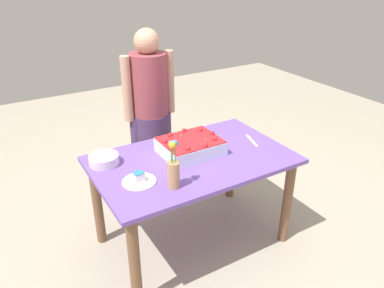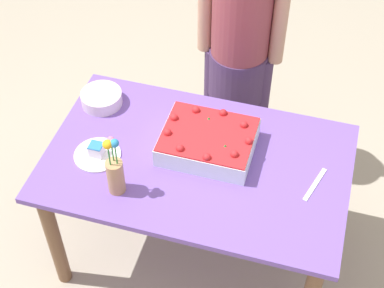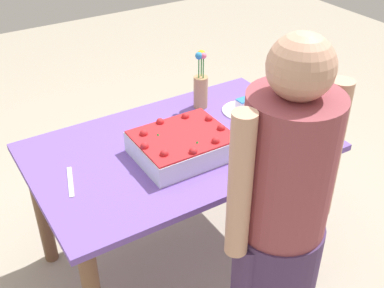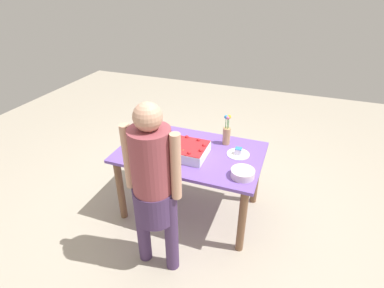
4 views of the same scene
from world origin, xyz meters
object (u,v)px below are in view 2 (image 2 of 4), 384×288
Objects in this scene: sheet_cake at (208,141)px; flower_vase at (115,172)px; serving_plate_with_slice at (97,153)px; person_standing at (240,42)px; cake_knife at (315,184)px; fruit_bowl at (102,98)px.

flower_vase is at bearing -133.02° from sheet_cake.
sheet_cake is at bearing 20.47° from serving_plate_with_slice.
person_standing is (-0.01, 0.65, 0.08)m from sheet_cake.
sheet_cake is 0.46m from flower_vase.
sheet_cake is 1.33× the size of flower_vase.
cake_knife is at bearing 17.96° from flower_vase.
sheet_cake reaches higher than cake_knife.
cake_knife is 0.67× the size of flower_vase.
person_standing is at bearing 40.75° from fruit_bowl.
serving_plate_with_slice is 0.69× the size of flower_vase.
serving_plate_with_slice is 0.97m from cake_knife.
serving_plate_with_slice is at bearing -159.53° from sheet_cake.
sheet_cake reaches higher than fruit_bowl.
cake_knife is (0.50, -0.07, -0.05)m from sheet_cake.
person_standing reaches higher than serving_plate_with_slice.
person_standing is (0.30, 0.98, 0.02)m from flower_vase.
flower_vase reaches higher than cake_knife.
sheet_cake is 0.60m from fruit_bowl.
flower_vase is (-0.81, -0.26, 0.11)m from cake_knife.
person_standing is at bearing 72.74° from flower_vase.
flower_vase reaches higher than sheet_cake.
sheet_cake reaches higher than serving_plate_with_slice.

